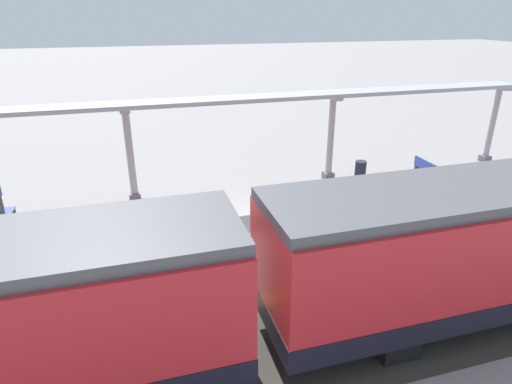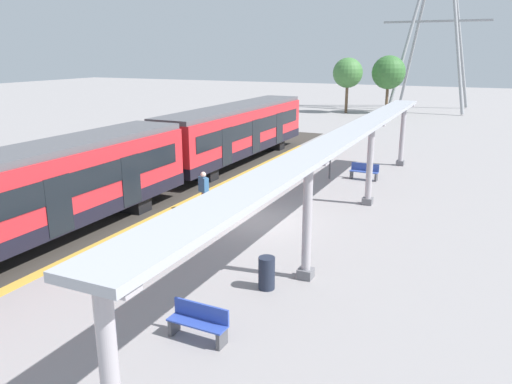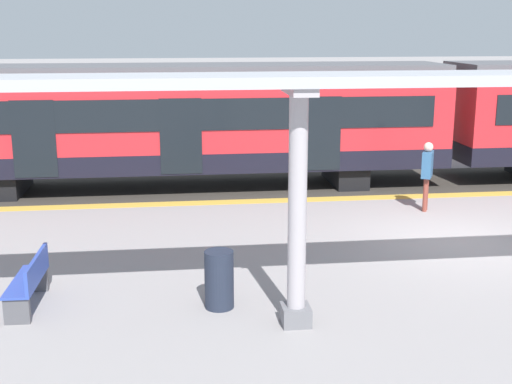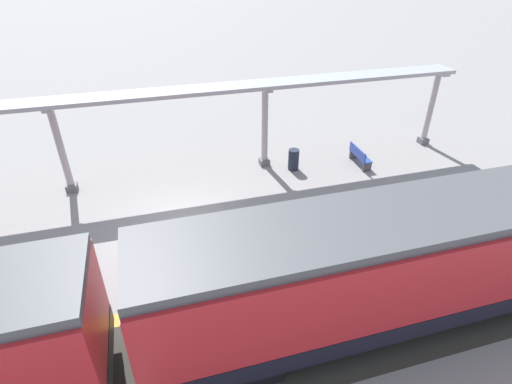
{
  "view_description": "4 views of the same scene",
  "coord_description": "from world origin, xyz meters",
  "px_view_note": "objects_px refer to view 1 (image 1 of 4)",
  "views": [
    {
      "loc": [
        -12.72,
        3.92,
        6.93
      ],
      "look_at": [
        -1.34,
        0.58,
        1.95
      ],
      "focal_mm": 30.24,
      "sensor_mm": 36.0,
      "label": 1
    },
    {
      "loc": [
        8.15,
        -17.5,
        6.63
      ],
      "look_at": [
        1.25,
        -2.58,
        1.99
      ],
      "focal_mm": 35.07,
      "sensor_mm": 36.0,
      "label": 2
    },
    {
      "loc": [
        13.21,
        -6.06,
        4.5
      ],
      "look_at": [
        0.69,
        -4.51,
        1.39
      ],
      "focal_mm": 47.25,
      "sensor_mm": 36.0,
      "label": 3
    },
    {
      "loc": [
        -12.05,
        0.65,
        8.7
      ],
      "look_at": [
        -0.17,
        -2.75,
        1.04
      ],
      "focal_mm": 28.0,
      "sensor_mm": 36.0,
      "label": 4
    }
  ],
  "objects_px": {
    "canopy_pillar_third": "(130,155)",
    "platform_info_sign": "(3,212)",
    "canopy_pillar_second": "(331,138)",
    "trash_bin": "(360,172)",
    "passenger_waiting_near_edge": "(281,233)",
    "canopy_pillar_nearest": "(492,125)",
    "bench_mid_platform": "(427,169)",
    "bench_near_end": "(1,216)"
  },
  "relations": [
    {
      "from": "canopy_pillar_nearest",
      "to": "canopy_pillar_second",
      "type": "bearing_deg",
      "value": 90.0
    },
    {
      "from": "trash_bin",
      "to": "platform_info_sign",
      "type": "xyz_separation_m",
      "value": [
        -2.13,
        13.35,
        0.84
      ]
    },
    {
      "from": "canopy_pillar_third",
      "to": "platform_info_sign",
      "type": "xyz_separation_m",
      "value": [
        -2.93,
        3.85,
        -0.54
      ]
    },
    {
      "from": "trash_bin",
      "to": "passenger_waiting_near_edge",
      "type": "xyz_separation_m",
      "value": [
        -5.35,
        5.54,
        0.6
      ]
    },
    {
      "from": "bench_near_end",
      "to": "trash_bin",
      "type": "distance_m",
      "value": 13.97
    },
    {
      "from": "passenger_waiting_near_edge",
      "to": "canopy_pillar_nearest",
      "type": "bearing_deg",
      "value": -64.61
    },
    {
      "from": "bench_mid_platform",
      "to": "platform_info_sign",
      "type": "xyz_separation_m",
      "value": [
        -1.72,
        16.43,
        0.89
      ]
    },
    {
      "from": "canopy_pillar_third",
      "to": "canopy_pillar_nearest",
      "type": "bearing_deg",
      "value": -90.0
    },
    {
      "from": "canopy_pillar_second",
      "to": "platform_info_sign",
      "type": "relative_size",
      "value": 1.67
    },
    {
      "from": "canopy_pillar_nearest",
      "to": "passenger_waiting_near_edge",
      "type": "relative_size",
      "value": 2.12
    },
    {
      "from": "platform_info_sign",
      "to": "passenger_waiting_near_edge",
      "type": "xyz_separation_m",
      "value": [
        -3.22,
        -7.81,
        -0.24
      ]
    },
    {
      "from": "canopy_pillar_third",
      "to": "platform_info_sign",
      "type": "relative_size",
      "value": 1.67
    },
    {
      "from": "canopy_pillar_second",
      "to": "platform_info_sign",
      "type": "height_order",
      "value": "canopy_pillar_second"
    },
    {
      "from": "bench_near_end",
      "to": "bench_mid_platform",
      "type": "bearing_deg",
      "value": -90.08
    },
    {
      "from": "canopy_pillar_nearest",
      "to": "platform_info_sign",
      "type": "bearing_deg",
      "value": 98.03
    },
    {
      "from": "bench_mid_platform",
      "to": "canopy_pillar_second",
      "type": "bearing_deg",
      "value": 73.91
    },
    {
      "from": "trash_bin",
      "to": "platform_info_sign",
      "type": "height_order",
      "value": "platform_info_sign"
    },
    {
      "from": "trash_bin",
      "to": "bench_near_end",
      "type": "bearing_deg",
      "value": 91.6
    },
    {
      "from": "platform_info_sign",
      "to": "bench_mid_platform",
      "type": "bearing_deg",
      "value": -84.04
    },
    {
      "from": "canopy_pillar_third",
      "to": "bench_mid_platform",
      "type": "distance_m",
      "value": 12.71
    },
    {
      "from": "trash_bin",
      "to": "canopy_pillar_second",
      "type": "bearing_deg",
      "value": 54.78
    },
    {
      "from": "canopy_pillar_nearest",
      "to": "bench_mid_platform",
      "type": "relative_size",
      "value": 2.44
    },
    {
      "from": "canopy_pillar_second",
      "to": "canopy_pillar_third",
      "type": "height_order",
      "value": "same"
    },
    {
      "from": "bench_mid_platform",
      "to": "bench_near_end",
      "type": "bearing_deg",
      "value": 89.92
    },
    {
      "from": "bench_mid_platform",
      "to": "trash_bin",
      "type": "height_order",
      "value": "trash_bin"
    },
    {
      "from": "bench_near_end",
      "to": "bench_mid_platform",
      "type": "height_order",
      "value": "same"
    },
    {
      "from": "bench_near_end",
      "to": "passenger_waiting_near_edge",
      "type": "distance_m",
      "value": 9.79
    },
    {
      "from": "canopy_pillar_third",
      "to": "passenger_waiting_near_edge",
      "type": "distance_m",
      "value": 7.36
    },
    {
      "from": "bench_mid_platform",
      "to": "canopy_pillar_third",
      "type": "bearing_deg",
      "value": 84.49
    },
    {
      "from": "passenger_waiting_near_edge",
      "to": "canopy_pillar_second",
      "type": "bearing_deg",
      "value": -35.67
    },
    {
      "from": "canopy_pillar_nearest",
      "to": "canopy_pillar_third",
      "type": "bearing_deg",
      "value": 90.0
    },
    {
      "from": "bench_near_end",
      "to": "passenger_waiting_near_edge",
      "type": "bearing_deg",
      "value": -120.53
    },
    {
      "from": "canopy_pillar_nearest",
      "to": "canopy_pillar_second",
      "type": "height_order",
      "value": "same"
    },
    {
      "from": "bench_near_end",
      "to": "canopy_pillar_second",
      "type": "bearing_deg",
      "value": -84.71
    },
    {
      "from": "trash_bin",
      "to": "platform_info_sign",
      "type": "distance_m",
      "value": 13.55
    },
    {
      "from": "canopy_pillar_second",
      "to": "trash_bin",
      "type": "xyz_separation_m",
      "value": [
        -0.8,
        -1.13,
        -1.38
      ]
    },
    {
      "from": "canopy_pillar_nearest",
      "to": "canopy_pillar_third",
      "type": "distance_m",
      "value": 16.92
    },
    {
      "from": "canopy_pillar_third",
      "to": "platform_info_sign",
      "type": "height_order",
      "value": "canopy_pillar_third"
    },
    {
      "from": "canopy_pillar_nearest",
      "to": "trash_bin",
      "type": "bearing_deg",
      "value": 96.13
    },
    {
      "from": "bench_mid_platform",
      "to": "platform_info_sign",
      "type": "bearing_deg",
      "value": 95.96
    },
    {
      "from": "canopy_pillar_third",
      "to": "passenger_waiting_near_edge",
      "type": "relative_size",
      "value": 2.12
    },
    {
      "from": "bench_mid_platform",
      "to": "trash_bin",
      "type": "relative_size",
      "value": 1.56
    }
  ]
}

